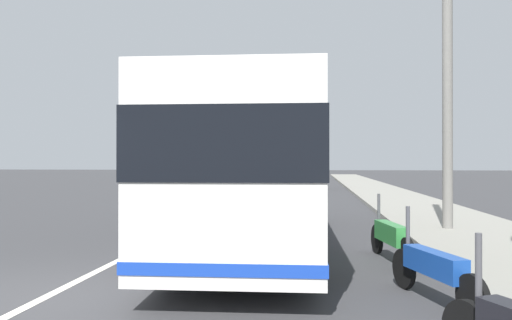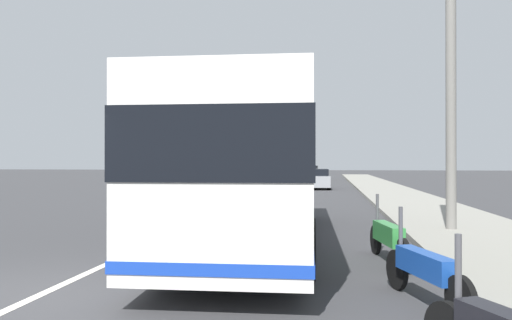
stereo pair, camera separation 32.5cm
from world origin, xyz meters
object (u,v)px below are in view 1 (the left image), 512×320
(motorcycle_far_end, at_px, (391,237))
(car_behind_bus, at_px, (307,179))
(utility_pole, at_px, (447,75))
(coach_bus, at_px, (258,166))
(car_side_street, at_px, (260,173))
(car_oncoming, at_px, (299,173))
(car_ahead_same_lane, at_px, (251,174))
(motorcycle_nearest_curb, at_px, (434,269))

(motorcycle_far_end, bearing_deg, car_behind_bus, -5.64)
(car_behind_bus, distance_m, utility_pole, 22.18)
(coach_bus, xyz_separation_m, car_side_street, (42.79, 4.68, -1.09))
(motorcycle_far_end, bearing_deg, car_side_street, -0.54)
(car_oncoming, xyz_separation_m, utility_pole, (-37.53, -5.14, 3.48))
(motorcycle_far_end, height_order, car_side_street, car_side_street)
(coach_bus, distance_m, car_ahead_same_lane, 36.20)
(motorcycle_nearest_curb, height_order, utility_pole, utility_pole)
(motorcycle_nearest_curb, distance_m, car_side_street, 48.21)
(car_side_street, xyz_separation_m, utility_pole, (-40.83, -9.55, 3.51))
(car_behind_bus, bearing_deg, motorcycle_far_end, -178.83)
(coach_bus, distance_m, car_side_street, 43.06)
(coach_bus, xyz_separation_m, utility_pole, (1.96, -4.87, 2.42))
(motorcycle_nearest_curb, relative_size, car_oncoming, 0.51)
(motorcycle_far_end, bearing_deg, car_oncoming, -5.78)
(coach_bus, bearing_deg, car_behind_bus, -4.43)
(motorcycle_nearest_curb, bearing_deg, coach_bus, 13.64)
(coach_bus, bearing_deg, car_oncoming, -1.98)
(motorcycle_nearest_curb, relative_size, motorcycle_far_end, 0.94)
(car_ahead_same_lane, bearing_deg, motorcycle_nearest_curb, 9.55)
(car_oncoming, relative_size, car_side_street, 0.96)
(motorcycle_far_end, height_order, utility_pole, utility_pole)
(motorcycle_far_end, distance_m, utility_pole, 5.86)
(utility_pole, bearing_deg, motorcycle_far_end, 152.46)
(car_ahead_same_lane, bearing_deg, utility_pole, 14.71)
(car_behind_bus, xyz_separation_m, car_oncoming, (16.01, 1.12, 0.06))
(motorcycle_nearest_curb, bearing_deg, car_behind_bus, -13.50)
(coach_bus, height_order, car_oncoming, coach_bus)
(car_side_street, bearing_deg, car_behind_bus, 19.90)
(car_ahead_same_lane, distance_m, car_oncoming, 5.81)
(motorcycle_nearest_curb, bearing_deg, car_ahead_same_lane, -6.95)
(coach_bus, xyz_separation_m, car_oncoming, (39.48, 0.27, -1.06))
(car_oncoming, xyz_separation_m, car_side_street, (3.31, 4.41, -0.03))
(motorcycle_nearest_curb, xyz_separation_m, utility_pole, (6.77, -1.94, 3.76))
(coach_bus, distance_m, car_oncoming, 39.50)
(car_oncoming, height_order, car_side_street, car_oncoming)
(motorcycle_far_end, relative_size, car_oncoming, 0.54)
(motorcycle_nearest_curb, xyz_separation_m, car_oncoming, (44.30, 3.21, 0.28))
(car_behind_bus, relative_size, car_side_street, 0.96)
(utility_pole, bearing_deg, car_ahead_same_lane, 15.94)
(coach_bus, height_order, motorcycle_far_end, coach_bus)
(motorcycle_far_end, bearing_deg, motorcycle_nearest_curb, 173.01)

